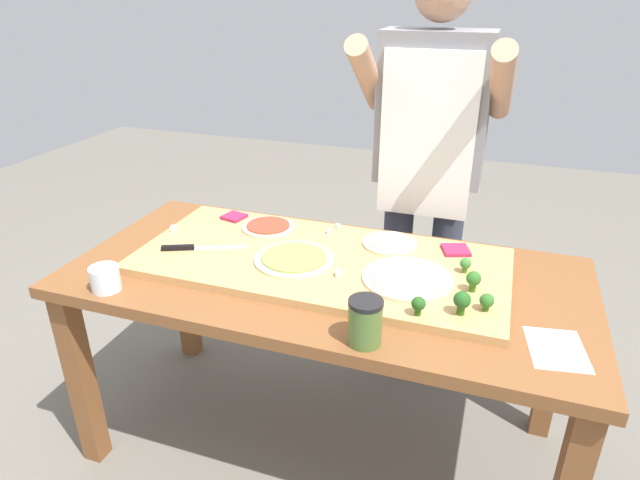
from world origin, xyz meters
TOP-DOWN VIEW (x-y plane):
  - ground_plane at (0.00, 0.00)m, footprint 8.00×8.00m
  - prep_table at (0.00, 0.00)m, footprint 1.68×0.79m
  - cutting_board at (-0.03, 0.04)m, footprint 1.22×0.56m
  - chefs_knife at (-0.46, -0.04)m, footprint 0.28×0.14m
  - pizza_whole_white_garlic at (0.27, -0.01)m, footprint 0.28×0.28m
  - pizza_whole_tomato_red at (-0.29, 0.20)m, footprint 0.19×0.19m
  - pizza_whole_pesto_green at (-0.10, -0.01)m, footprint 0.26×0.26m
  - pizza_whole_cheese_artichoke at (0.17, 0.21)m, footprint 0.19×0.19m
  - pizza_slice_near_left at (-0.46, 0.25)m, footprint 0.09×0.09m
  - pizza_slice_far_right at (0.39, 0.24)m, footprint 0.11×0.11m
  - broccoli_floret_back_mid at (0.43, 0.10)m, footprint 0.04×0.04m
  - broccoli_floret_front_right at (0.45, -0.15)m, footprint 0.05×0.05m
  - broccoli_floret_center_left at (0.47, -0.01)m, footprint 0.04×0.04m
  - broccoli_floret_back_left at (0.51, -0.11)m, footprint 0.04×0.04m
  - broccoli_floret_front_mid at (0.34, -0.19)m, footprint 0.04×0.04m
  - cheese_crumble_a at (-0.05, 0.29)m, footprint 0.02×0.02m
  - cheese_crumble_b at (0.06, -0.06)m, footprint 0.03×0.03m
  - cheese_crumble_c at (-0.06, 0.24)m, footprint 0.02×0.02m
  - cheese_crumble_d at (-0.61, 0.07)m, footprint 0.03×0.03m
  - flour_cup at (-0.60, -0.32)m, footprint 0.09×0.09m
  - sauce_jar at (0.22, -0.33)m, footprint 0.09×0.09m
  - recipe_note at (0.70, -0.20)m, footprint 0.17×0.20m
  - cook_center at (0.23, 0.57)m, footprint 0.54×0.39m

SIDE VIEW (x-z plane):
  - ground_plane at x=0.00m, z-range 0.00..0.00m
  - prep_table at x=0.00m, z-range 0.27..1.02m
  - recipe_note at x=0.70m, z-range 0.74..0.74m
  - cutting_board at x=-0.03m, z-range 0.74..0.77m
  - chefs_knife at x=-0.46m, z-range 0.77..0.78m
  - pizza_slice_near_left at x=-0.46m, z-range 0.77..0.78m
  - pizza_slice_far_right at x=0.39m, z-range 0.77..0.78m
  - flour_cup at x=-0.60m, z-range 0.74..0.81m
  - pizza_whole_white_garlic at x=0.27m, z-range 0.77..0.78m
  - pizza_whole_pesto_green at x=-0.10m, z-range 0.77..0.78m
  - pizza_whole_tomato_red at x=-0.29m, z-range 0.77..0.78m
  - pizza_whole_cheese_artichoke at x=0.17m, z-range 0.77..0.78m
  - cheese_crumble_a at x=-0.05m, z-range 0.77..0.78m
  - cheese_crumble_c at x=-0.06m, z-range 0.77..0.79m
  - cheese_crumble_b at x=0.06m, z-range 0.77..0.79m
  - cheese_crumble_d at x=-0.61m, z-range 0.77..0.79m
  - broccoli_floret_back_mid at x=0.43m, z-range 0.77..0.82m
  - broccoli_floret_back_left at x=0.51m, z-range 0.77..0.83m
  - broccoli_floret_front_mid at x=0.34m, z-range 0.77..0.83m
  - sauce_jar at x=0.22m, z-range 0.74..0.87m
  - broccoli_floret_center_left at x=0.47m, z-range 0.78..0.84m
  - broccoli_floret_front_right at x=0.45m, z-range 0.78..0.85m
  - cook_center at x=0.23m, z-range 0.16..1.83m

